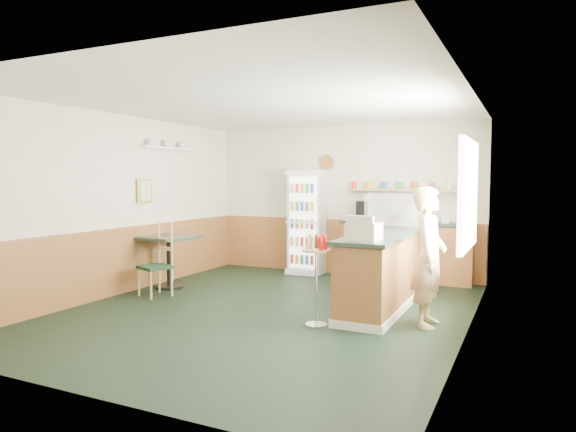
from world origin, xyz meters
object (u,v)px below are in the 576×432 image
Objects in this scene: cash_register at (364,232)px; shopkeeper at (429,257)px; condiment_stand at (316,267)px; cafe_table at (169,252)px; cafe_chair at (159,257)px; display_case at (398,211)px; drinks_fridge at (307,222)px.

shopkeeper is (0.70, 0.29, -0.29)m from cash_register.
cafe_table is at bearing 161.91° from condiment_stand.
cash_register is 3.51m from cafe_table.
cafe_table is at bearing 129.13° from cafe_chair.
condiment_stand is at bearing -18.09° from cafe_table.
shopkeeper is 1.51× the size of cafe_chair.
cash_register is 0.70m from condiment_stand.
display_case is at bearing 24.82° from shopkeeper.
cafe_table is at bearing -123.74° from drinks_fridge.
cafe_chair is at bearing 176.24° from cash_register.
condiment_stand is at bearing 9.02° from cafe_chair.
condiment_stand is 0.97× the size of cafe_chair.
display_case is (1.96, -1.17, 0.32)m from drinks_fridge.
cash_register reaches higher than condiment_stand.
cafe_chair is (-3.94, -0.05, -0.25)m from shopkeeper.
cafe_table is (-2.91, 0.95, -0.11)m from condiment_stand.
drinks_fridge is 3.45m from condiment_stand.
cafe_table is at bearing 169.00° from cash_register.
shopkeeper is (0.70, -1.39, -0.44)m from display_case.
cafe_chair is at bearing 169.69° from condiment_stand.
display_case is 1.68m from cash_register.
display_case is at bearing 43.31° from cafe_chair.
drinks_fridge is at bearing 115.20° from condiment_stand.
cafe_chair is at bearing 88.82° from shopkeeper.
display_case reaches higher than cash_register.
condiment_stand is at bearing -151.37° from cash_register.
cafe_chair is at bearing -70.19° from cafe_table.
condiment_stand reaches higher than cafe_table.
display_case is at bearing -30.89° from drinks_fridge.
condiment_stand is 2.79m from cafe_chair.
condiment_stand is 3.06m from cafe_table.
display_case is 0.83× the size of cafe_chair.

